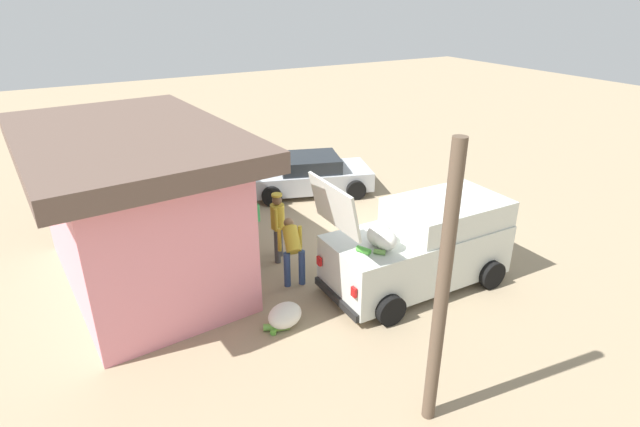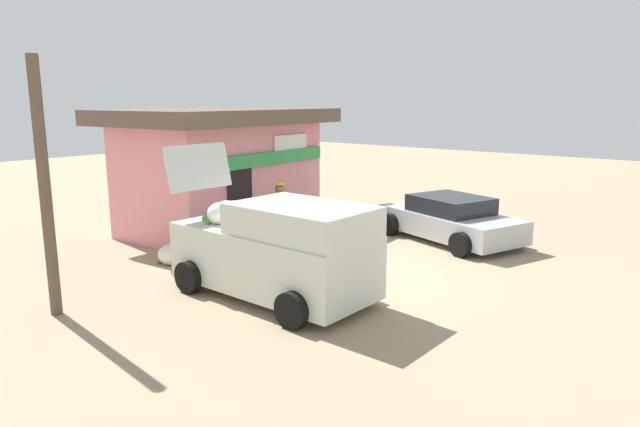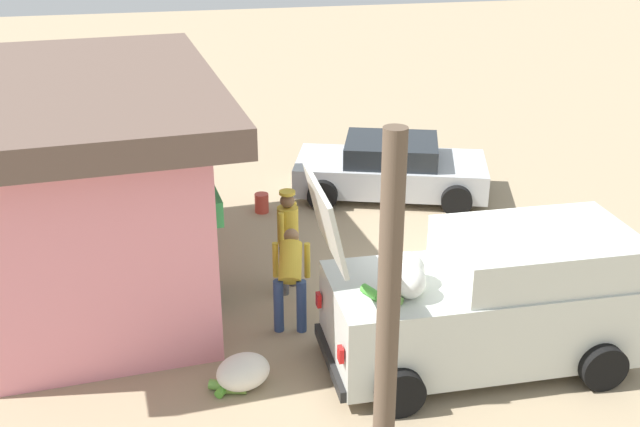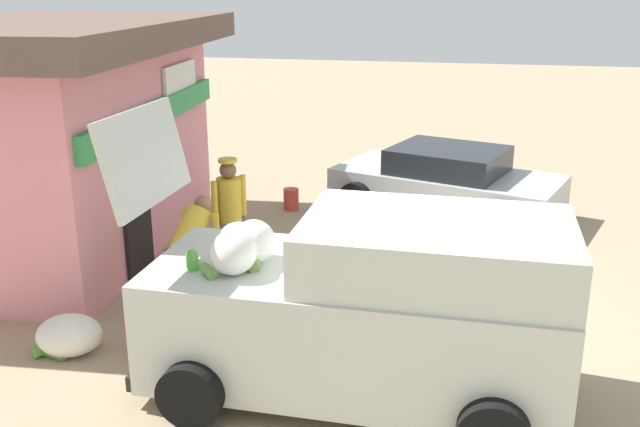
{
  "view_description": "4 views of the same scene",
  "coord_description": "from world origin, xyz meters",
  "px_view_note": "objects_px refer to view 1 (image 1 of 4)",
  "views": [
    {
      "loc": [
        -9.57,
        7.02,
        6.14
      ],
      "look_at": [
        0.67,
        1.27,
        0.89
      ],
      "focal_mm": 28.12,
      "sensor_mm": 36.0,
      "label": 1
    },
    {
      "loc": [
        -9.6,
        -7.12,
        3.78
      ],
      "look_at": [
        1.09,
        1.73,
        0.97
      ],
      "focal_mm": 31.69,
      "sensor_mm": 36.0,
      "label": 2
    },
    {
      "loc": [
        -10.73,
        4.37,
        6.29
      ],
      "look_at": [
        1.06,
        1.9,
        1.06
      ],
      "focal_mm": 43.89,
      "sensor_mm": 36.0,
      "label": 3
    },
    {
      "loc": [
        -8.5,
        -0.75,
        4.04
      ],
      "look_at": [
        0.25,
        1.2,
        1.13
      ],
      "focal_mm": 40.13,
      "sensor_mm": 36.0,
      "label": 4
    }
  ],
  "objects_px": {
    "unloaded_banana_pile": "(284,316)",
    "paint_bucket": "(233,206)",
    "delivery_van": "(422,245)",
    "parked_sedan": "(309,175)",
    "storefront_bar": "(136,204)",
    "vendor_standing": "(278,222)",
    "customer_bending": "(292,247)"
  },
  "relations": [
    {
      "from": "storefront_bar",
      "to": "parked_sedan",
      "type": "distance_m",
      "value": 6.69
    },
    {
      "from": "vendor_standing",
      "to": "customer_bending",
      "type": "distance_m",
      "value": 1.1
    },
    {
      "from": "customer_bending",
      "to": "paint_bucket",
      "type": "bearing_deg",
      "value": -2.1
    },
    {
      "from": "vendor_standing",
      "to": "unloaded_banana_pile",
      "type": "relative_size",
      "value": 1.93
    },
    {
      "from": "paint_bucket",
      "to": "customer_bending",
      "type": "bearing_deg",
      "value": 177.9
    },
    {
      "from": "delivery_van",
      "to": "paint_bucket",
      "type": "height_order",
      "value": "delivery_van"
    },
    {
      "from": "delivery_van",
      "to": "parked_sedan",
      "type": "distance_m",
      "value": 6.28
    },
    {
      "from": "parked_sedan",
      "to": "paint_bucket",
      "type": "xyz_separation_m",
      "value": [
        -0.4,
        2.82,
        -0.38
      ]
    },
    {
      "from": "storefront_bar",
      "to": "vendor_standing",
      "type": "bearing_deg",
      "value": -103.79
    },
    {
      "from": "delivery_van",
      "to": "paint_bucket",
      "type": "distance_m",
      "value": 6.34
    },
    {
      "from": "delivery_van",
      "to": "vendor_standing",
      "type": "height_order",
      "value": "delivery_van"
    },
    {
      "from": "unloaded_banana_pile",
      "to": "paint_bucket",
      "type": "distance_m",
      "value": 5.92
    },
    {
      "from": "parked_sedan",
      "to": "vendor_standing",
      "type": "height_order",
      "value": "vendor_standing"
    },
    {
      "from": "parked_sedan",
      "to": "customer_bending",
      "type": "xyz_separation_m",
      "value": [
        -4.77,
        2.98,
        0.3
      ]
    },
    {
      "from": "customer_bending",
      "to": "paint_bucket",
      "type": "relative_size",
      "value": 3.67
    },
    {
      "from": "parked_sedan",
      "to": "paint_bucket",
      "type": "distance_m",
      "value": 2.87
    },
    {
      "from": "delivery_van",
      "to": "customer_bending",
      "type": "relative_size",
      "value": 3.03
    },
    {
      "from": "unloaded_banana_pile",
      "to": "paint_bucket",
      "type": "xyz_separation_m",
      "value": [
        5.82,
        -1.07,
        -0.03
      ]
    },
    {
      "from": "delivery_van",
      "to": "parked_sedan",
      "type": "relative_size",
      "value": 1.01
    },
    {
      "from": "delivery_van",
      "to": "vendor_standing",
      "type": "xyz_separation_m",
      "value": [
        2.55,
        2.34,
        0.05
      ]
    },
    {
      "from": "unloaded_banana_pile",
      "to": "delivery_van",
      "type": "bearing_deg",
      "value": -90.37
    },
    {
      "from": "storefront_bar",
      "to": "paint_bucket",
      "type": "distance_m",
      "value": 4.3
    },
    {
      "from": "vendor_standing",
      "to": "customer_bending",
      "type": "xyz_separation_m",
      "value": [
        -1.08,
        0.15,
        -0.13
      ]
    },
    {
      "from": "unloaded_banana_pile",
      "to": "paint_bucket",
      "type": "relative_size",
      "value": 2.3
    },
    {
      "from": "parked_sedan",
      "to": "storefront_bar",
      "type": "bearing_deg",
      "value": 116.65
    },
    {
      "from": "storefront_bar",
      "to": "customer_bending",
      "type": "xyz_separation_m",
      "value": [
        -1.82,
        -2.89,
        -0.97
      ]
    },
    {
      "from": "storefront_bar",
      "to": "paint_bucket",
      "type": "bearing_deg",
      "value": -50.14
    },
    {
      "from": "parked_sedan",
      "to": "unloaded_banana_pile",
      "type": "distance_m",
      "value": 7.35
    },
    {
      "from": "storefront_bar",
      "to": "unloaded_banana_pile",
      "type": "height_order",
      "value": "storefront_bar"
    },
    {
      "from": "customer_bending",
      "to": "delivery_van",
      "type": "bearing_deg",
      "value": -120.66
    },
    {
      "from": "customer_bending",
      "to": "unloaded_banana_pile",
      "type": "height_order",
      "value": "customer_bending"
    },
    {
      "from": "unloaded_banana_pile",
      "to": "vendor_standing",
      "type": "bearing_deg",
      "value": -22.73
    }
  ]
}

